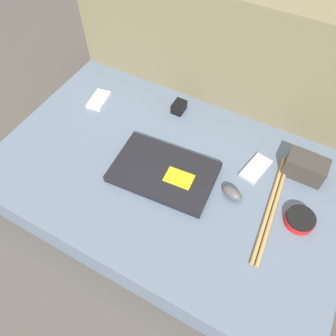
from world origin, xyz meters
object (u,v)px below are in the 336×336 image
object	(u,v)px
laptop	(164,172)
camera_pouch	(305,167)
charger_brick	(179,107)
phone_silver	(256,168)
speaker_puck	(300,220)
computer_mouse	(232,193)
phone_black	(99,100)

from	to	relation	value
laptop	camera_pouch	bearing A→B (deg)	24.53
camera_pouch	charger_brick	size ratio (longest dim) A/B	2.25
laptop	phone_silver	bearing A→B (deg)	28.16
speaker_puck	phone_silver	size ratio (longest dim) A/B	0.69
laptop	charger_brick	distance (m)	0.30
computer_mouse	phone_black	xyz separation A→B (m)	(-0.62, 0.16, -0.01)
computer_mouse	phone_silver	xyz separation A→B (m)	(0.03, 0.14, -0.01)
laptop	computer_mouse	size ratio (longest dim) A/B	4.39
speaker_puck	camera_pouch	distance (m)	0.18
phone_silver	phone_black	size ratio (longest dim) A/B	1.13
speaker_puck	phone_silver	xyz separation A→B (m)	(-0.18, 0.12, -0.01)
computer_mouse	speaker_puck	world-z (taller)	computer_mouse
phone_silver	camera_pouch	bearing A→B (deg)	33.30
camera_pouch	phone_black	bearing A→B (deg)	-177.46
charger_brick	laptop	bearing A→B (deg)	-71.87
computer_mouse	camera_pouch	distance (m)	0.26
speaker_puck	charger_brick	size ratio (longest dim) A/B	1.58
laptop	phone_black	world-z (taller)	laptop
computer_mouse	camera_pouch	world-z (taller)	camera_pouch
phone_black	camera_pouch	bearing A→B (deg)	-6.74
phone_silver	camera_pouch	size ratio (longest dim) A/B	1.02
phone_black	speaker_puck	bearing A→B (deg)	-19.01
laptop	charger_brick	world-z (taller)	charger_brick
charger_brick	computer_mouse	bearing A→B (deg)	-38.82
computer_mouse	laptop	bearing A→B (deg)	-157.85
computer_mouse	speaker_puck	size ratio (longest dim) A/B	0.89
laptop	computer_mouse	bearing A→B (deg)	2.77
computer_mouse	phone_silver	bearing A→B (deg)	91.71
phone_black	charger_brick	size ratio (longest dim) A/B	2.02
phone_silver	phone_black	bearing A→B (deg)	-169.82
computer_mouse	speaker_puck	xyz separation A→B (m)	(0.21, 0.01, -0.00)
speaker_puck	phone_black	world-z (taller)	speaker_puck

